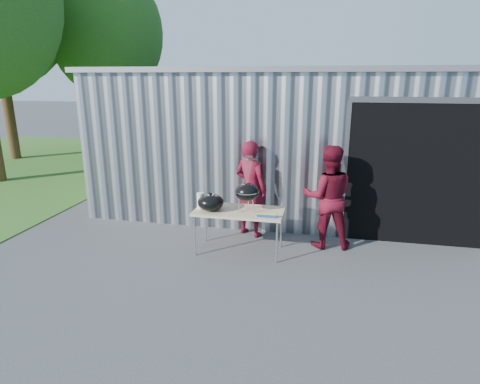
% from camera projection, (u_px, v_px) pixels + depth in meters
% --- Properties ---
extents(ground, '(80.00, 80.00, 0.00)m').
position_uv_depth(ground, '(210.00, 267.00, 6.39)').
color(ground, '#3D3D3F').
extents(building, '(8.20, 6.20, 3.10)m').
position_uv_depth(building, '(294.00, 134.00, 10.10)').
color(building, silver).
rests_on(building, ground).
extents(grass_patch, '(10.00, 12.00, 0.02)m').
position_uv_depth(grass_patch, '(7.00, 165.00, 13.83)').
color(grass_patch, '#2D591E').
rests_on(grass_patch, ground).
extents(tree_far, '(4.16, 4.16, 6.89)m').
position_uv_depth(tree_far, '(107.00, 33.00, 14.91)').
color(tree_far, '#442D19').
rests_on(tree_far, ground).
extents(folding_table, '(1.50, 0.75, 0.75)m').
position_uv_depth(folding_table, '(239.00, 212.00, 6.78)').
color(folding_table, tan).
rests_on(folding_table, ground).
extents(kettle_grill, '(0.41, 0.41, 0.93)m').
position_uv_depth(kettle_grill, '(247.00, 186.00, 6.62)').
color(kettle_grill, black).
rests_on(kettle_grill, folding_table).
extents(grill_lid, '(0.44, 0.44, 0.32)m').
position_uv_depth(grill_lid, '(211.00, 202.00, 6.72)').
color(grill_lid, black).
rests_on(grill_lid, folding_table).
extents(paper_towels, '(0.12, 0.12, 0.28)m').
position_uv_depth(paper_towels, '(201.00, 201.00, 6.81)').
color(paper_towels, white).
rests_on(paper_towels, folding_table).
extents(white_tub, '(0.20, 0.15, 0.10)m').
position_uv_depth(white_tub, '(211.00, 201.00, 7.08)').
color(white_tub, white).
rests_on(white_tub, folding_table).
extents(foil_box, '(0.32, 0.06, 0.06)m').
position_uv_depth(foil_box, '(267.00, 215.00, 6.42)').
color(foil_box, '#173599').
rests_on(foil_box, folding_table).
extents(person_cook, '(0.78, 0.67, 1.82)m').
position_uv_depth(person_cook, '(251.00, 189.00, 7.48)').
color(person_cook, '#550B19').
rests_on(person_cook, ground).
extents(person_bystander, '(0.97, 0.80, 1.82)m').
position_uv_depth(person_bystander, '(328.00, 197.00, 6.96)').
color(person_bystander, '#550B19').
rests_on(person_bystander, ground).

